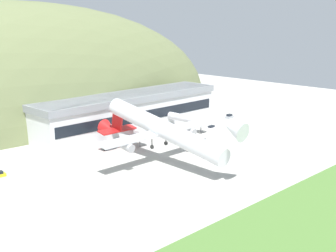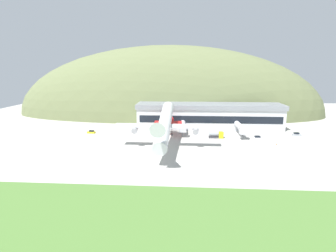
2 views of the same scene
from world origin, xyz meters
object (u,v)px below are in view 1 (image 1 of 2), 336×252
object	(u,v)px
terminal_building	(130,109)
fuel_truck	(174,134)
service_car_3	(110,147)
traffic_cone_0	(239,130)
cargo_airplane	(162,130)
service_car_2	(211,128)
service_car_1	(229,117)
jetway_0	(130,131)
jetway_1	(189,119)

from	to	relation	value
terminal_building	fuel_truck	xyz separation A→B (m)	(1.53, -20.49, -5.62)
service_car_3	fuel_truck	xyz separation A→B (m)	(23.10, -4.59, 0.92)
terminal_building	traffic_cone_0	xyz separation A→B (m)	(24.81, -29.63, -6.87)
terminal_building	cargo_airplane	distance (m)	41.74
traffic_cone_0	fuel_truck	bearing A→B (deg)	158.56
service_car_2	fuel_truck	xyz separation A→B (m)	(-17.97, 0.93, 0.92)
cargo_airplane	traffic_cone_0	distance (m)	46.19
service_car_1	service_car_2	distance (m)	20.46
fuel_truck	service_car_2	bearing A→B (deg)	-2.98
jetway_0	service_car_2	bearing A→B (deg)	-10.42
terminal_building	traffic_cone_0	bearing A→B (deg)	-50.06
terminal_building	cargo_airplane	xyz separation A→B (m)	(-19.93, -36.61, 2.24)
jetway_0	cargo_airplane	world-z (taller)	cargo_airplane
cargo_airplane	service_car_2	size ratio (longest dim) A/B	12.53
cargo_airplane	service_car_2	xyz separation A→B (m)	(39.42, 15.18, -8.78)
fuel_truck	service_car_3	bearing A→B (deg)	168.77
service_car_1	fuel_truck	xyz separation A→B (m)	(-37.23, -5.96, 0.84)
jetway_0	service_car_2	xyz separation A→B (m)	(32.76, -6.03, -3.39)
service_car_3	traffic_cone_0	distance (m)	48.37
service_car_2	fuel_truck	bearing A→B (deg)	177.02
service_car_2	service_car_1	bearing A→B (deg)	19.68
jetway_1	traffic_cone_0	size ratio (longest dim) A/B	29.27
jetway_0	traffic_cone_0	bearing A→B (deg)	-20.50
jetway_1	traffic_cone_0	distance (m)	18.08
service_car_1	traffic_cone_0	xyz separation A→B (m)	(-13.95, -15.10, -0.41)
cargo_airplane	fuel_truck	xyz separation A→B (m)	(21.46, 16.12, -7.86)
service_car_2	traffic_cone_0	distance (m)	9.79
jetway_0	service_car_3	size ratio (longest dim) A/B	3.93
terminal_building	service_car_3	distance (m)	27.59
service_car_3	fuel_truck	bearing A→B (deg)	-11.23
fuel_truck	cargo_airplane	bearing A→B (deg)	-143.09
terminal_building	service_car_2	distance (m)	29.69
service_car_3	traffic_cone_0	xyz separation A→B (m)	(46.38, -13.73, -0.33)
cargo_airplane	jetway_1	bearing A→B (deg)	31.42
service_car_1	service_car_2	bearing A→B (deg)	-160.32
terminal_building	jetway_0	xyz separation A→B (m)	(-13.27, -15.40, -3.15)
jetway_1	traffic_cone_0	bearing A→B (deg)	-47.76
service_car_2	service_car_3	distance (m)	41.43
cargo_airplane	terminal_building	bearing A→B (deg)	61.43
terminal_building	jetway_1	distance (m)	21.22
cargo_airplane	service_car_1	distance (m)	63.30
service_car_2	terminal_building	bearing A→B (deg)	132.30
jetway_0	service_car_1	bearing A→B (deg)	0.95
service_car_2	service_car_3	xyz separation A→B (m)	(-41.06, 5.52, 0.00)
jetway_0	service_car_1	xyz separation A→B (m)	(52.03, 0.86, -3.31)
jetway_1	cargo_airplane	bearing A→B (deg)	-148.58
terminal_building	fuel_truck	distance (m)	21.30
service_car_1	fuel_truck	distance (m)	37.71
jetway_0	service_car_1	distance (m)	52.14
traffic_cone_0	service_car_1	bearing A→B (deg)	47.28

